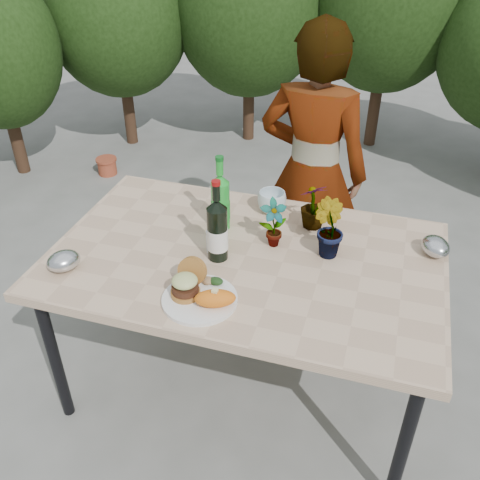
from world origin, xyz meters
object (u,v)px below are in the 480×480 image
(wine_bottle, at_px, (217,231))
(person, at_px, (312,173))
(dinner_plate, at_px, (200,299))
(patio_table, at_px, (246,267))

(wine_bottle, height_order, person, person)
(dinner_plate, bearing_deg, wine_bottle, 95.02)
(patio_table, relative_size, person, 1.03)
(patio_table, height_order, person, person)
(dinner_plate, xyz_separation_m, wine_bottle, (-0.02, 0.28, 0.12))
(patio_table, relative_size, wine_bottle, 4.53)
(dinner_plate, relative_size, wine_bottle, 0.79)
(wine_bottle, bearing_deg, person, 54.43)
(patio_table, xyz_separation_m, person, (0.13, 0.76, 0.08))
(patio_table, xyz_separation_m, wine_bottle, (-0.11, -0.04, 0.19))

